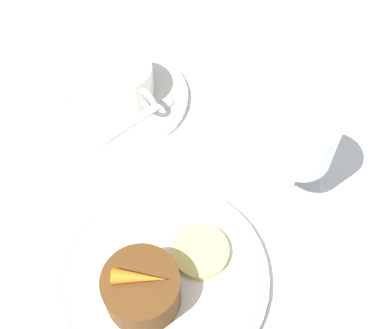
{
  "coord_description": "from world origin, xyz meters",
  "views": [
    {
      "loc": [
        0.19,
        -0.16,
        0.55
      ],
      "look_at": [
        -0.05,
        0.06,
        0.04
      ],
      "focal_mm": 50.0,
      "sensor_mm": 36.0,
      "label": 1
    }
  ],
  "objects": [
    {
      "name": "coffee_cup",
      "position": [
        -0.2,
        0.08,
        0.04
      ],
      "size": [
        0.1,
        0.08,
        0.05
      ],
      "color": "white",
      "rests_on": "saucer"
    },
    {
      "name": "carrot_garnish",
      "position": [
        0.03,
        -0.08,
        0.07
      ],
      "size": [
        0.05,
        0.05,
        0.02
      ],
      "color": "orange",
      "rests_on": "dessert_cake"
    },
    {
      "name": "wine_glass",
      "position": [
        0.04,
        0.14,
        0.09
      ],
      "size": [
        0.07,
        0.07,
        0.13
      ],
      "color": "silver",
      "rests_on": "ground_plane"
    },
    {
      "name": "dinner_plate",
      "position": [
        0.02,
        -0.05,
        0.01
      ],
      "size": [
        0.23,
        0.23,
        0.01
      ],
      "color": "white",
      "rests_on": "ground_plane"
    },
    {
      "name": "ground_plane",
      "position": [
        0.0,
        0.0,
        0.0
      ],
      "size": [
        3.0,
        3.0,
        0.0
      ],
      "primitive_type": "plane",
      "color": "white"
    },
    {
      "name": "pineapple_slice",
      "position": [
        0.03,
        -0.0,
        0.02
      ],
      "size": [
        0.06,
        0.06,
        0.01
      ],
      "color": "#EFE075",
      "rests_on": "dinner_plate"
    },
    {
      "name": "dessert_cake",
      "position": [
        0.03,
        -0.08,
        0.04
      ],
      "size": [
        0.08,
        0.08,
        0.05
      ],
      "color": "#563314",
      "rests_on": "dinner_plate"
    },
    {
      "name": "spoon",
      "position": [
        -0.15,
        0.08,
        0.01
      ],
      "size": [
        0.02,
        0.11,
        0.0
      ],
      "color": "silver",
      "rests_on": "saucer"
    },
    {
      "name": "saucer",
      "position": [
        -0.2,
        0.08,
        0.01
      ],
      "size": [
        0.16,
        0.16,
        0.01
      ],
      "color": "white",
      "rests_on": "ground_plane"
    }
  ]
}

